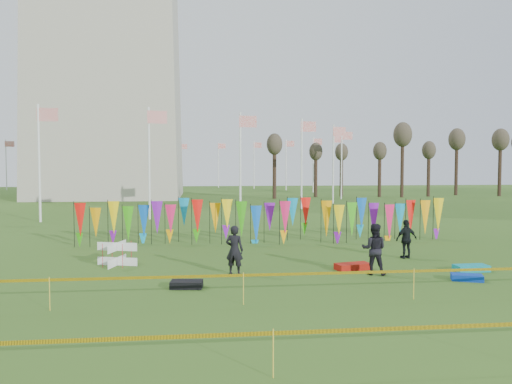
{
  "coord_description": "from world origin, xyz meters",
  "views": [
    {
      "loc": [
        -3.1,
        -15.29,
        3.83
      ],
      "look_at": [
        -0.74,
        6.0,
        2.7
      ],
      "focal_mm": 35.0,
      "sensor_mm": 36.0,
      "label": 1
    }
  ],
  "objects": [
    {
      "name": "ground",
      "position": [
        0.0,
        0.0,
        0.0
      ],
      "size": [
        160.0,
        160.0,
        0.0
      ],
      "primitive_type": "plane",
      "color": "#2A4C15",
      "rests_on": "ground"
    },
    {
      "name": "flagpole_ring",
      "position": [
        -14.0,
        48.0,
        4.0
      ],
      "size": [
        57.4,
        56.16,
        8.0
      ],
      "color": "white",
      "rests_on": "ground"
    },
    {
      "name": "banner_row",
      "position": [
        0.28,
        9.25,
        1.19
      ],
      "size": [
        18.64,
        0.64,
        2.07
      ],
      "color": "black",
      "rests_on": "ground"
    },
    {
      "name": "caution_tape_near",
      "position": [
        -0.22,
        -1.77,
        0.78
      ],
      "size": [
        26.0,
        0.02,
        0.9
      ],
      "color": "#E2B304",
      "rests_on": "ground"
    },
    {
      "name": "caution_tape_far",
      "position": [
        -0.22,
        -6.57,
        0.78
      ],
      "size": [
        26.0,
        0.02,
        0.9
      ],
      "color": "#E2B304",
      "rests_on": "ground"
    },
    {
      "name": "tree_line",
      "position": [
        32.0,
        44.0,
        6.17
      ],
      "size": [
        53.92,
        1.92,
        7.84
      ],
      "color": "#3B281D",
      "rests_on": "ground"
    },
    {
      "name": "box_kite",
      "position": [
        -6.3,
        4.11,
        0.46
      ],
      "size": [
        0.82,
        0.82,
        0.91
      ],
      "rotation": [
        0.0,
        0.0,
        -0.27
      ],
      "color": "red",
      "rests_on": "ground"
    },
    {
      "name": "person_left",
      "position": [
        -1.93,
        2.08,
        0.87
      ],
      "size": [
        0.76,
        0.66,
        1.74
      ],
      "primitive_type": "imported",
      "rotation": [
        0.0,
        0.0,
        2.79
      ],
      "color": "black",
      "rests_on": "ground"
    },
    {
      "name": "person_mid",
      "position": [
        2.96,
        1.55,
        0.9
      ],
      "size": [
        1.02,
        0.85,
        1.81
      ],
      "primitive_type": "imported",
      "rotation": [
        0.0,
        0.0,
        2.73
      ],
      "color": "black",
      "rests_on": "ground"
    },
    {
      "name": "person_right",
      "position": [
        5.35,
        4.37,
        0.8
      ],
      "size": [
        1.02,
        0.7,
        1.61
      ],
      "primitive_type": "imported",
      "rotation": [
        0.0,
        0.0,
        3.32
      ],
      "color": "black",
      "rests_on": "ground"
    },
    {
      "name": "kite_bag_blue",
      "position": [
        5.73,
        0.3,
        0.1
      ],
      "size": [
        1.11,
        0.84,
        0.21
      ],
      "primitive_type": "cube",
      "rotation": [
        0.0,
        0.0,
        -0.37
      ],
      "color": "#0B37B3",
      "rests_on": "ground"
    },
    {
      "name": "kite_bag_red",
      "position": [
        2.47,
        2.42,
        0.12
      ],
      "size": [
        1.39,
        0.87,
        0.24
      ],
      "primitive_type": "cube",
      "rotation": [
        0.0,
        0.0,
        0.23
      ],
      "color": "#AF160B",
      "rests_on": "ground"
    },
    {
      "name": "kite_bag_black",
      "position": [
        -3.56,
        0.31,
        0.11
      ],
      "size": [
        1.05,
        0.68,
        0.23
      ],
      "primitive_type": "cube",
      "rotation": [
        0.0,
        0.0,
        -0.11
      ],
      "color": "black",
      "rests_on": "ground"
    },
    {
      "name": "kite_bag_teal",
      "position": [
        6.66,
        1.68,
        0.11
      ],
      "size": [
        1.22,
        0.61,
        0.23
      ],
      "primitive_type": "cube",
      "rotation": [
        0.0,
        0.0,
        0.03
      ],
      "color": "#0B919D",
      "rests_on": "ground"
    }
  ]
}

